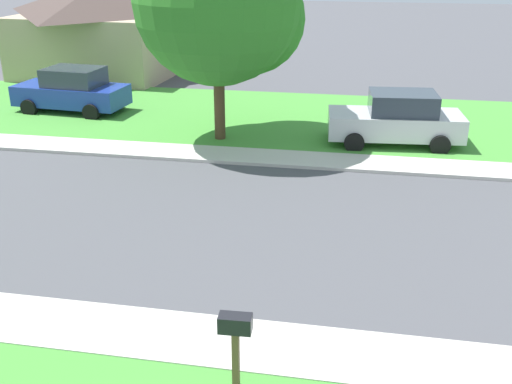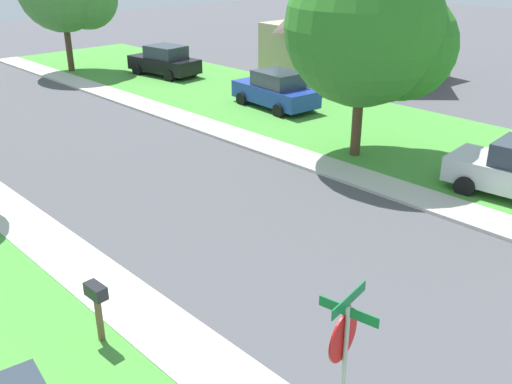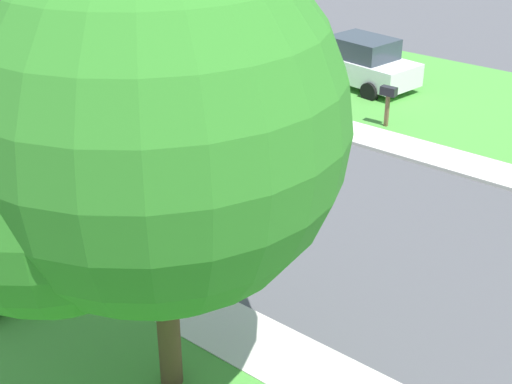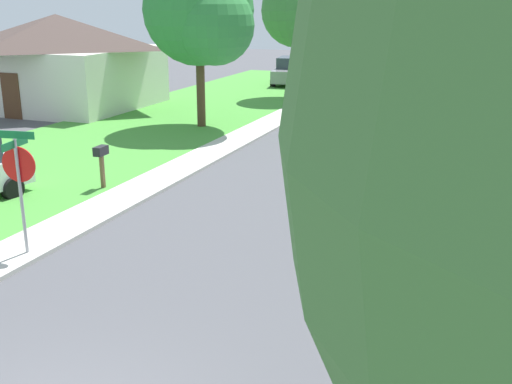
{
  "view_description": "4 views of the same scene",
  "coord_description": "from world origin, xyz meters",
  "px_view_note": "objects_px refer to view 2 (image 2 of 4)",
  "views": [
    {
      "loc": [
        -12.82,
        7.98,
        6.19
      ],
      "look_at": [
        -1.35,
        10.08,
        1.4
      ],
      "focal_mm": 42.61,
      "sensor_mm": 36.0,
      "label": 1
    },
    {
      "loc": [
        -9.84,
        0.95,
        7.14
      ],
      "look_at": [
        -0.73,
        10.5,
        1.4
      ],
      "focal_mm": 40.49,
      "sensor_mm": 36.0,
      "label": 2
    },
    {
      "loc": [
        12.34,
        19.47,
        8.02
      ],
      "look_at": [
        2.22,
        11.08,
        1.4
      ],
      "focal_mm": 50.31,
      "sensor_mm": 36.0,
      "label": 3
    },
    {
      "loc": [
        4.86,
        -5.06,
        5.37
      ],
      "look_at": [
        0.15,
        6.85,
        1.4
      ],
      "focal_mm": 44.08,
      "sensor_mm": 36.0,
      "label": 4
    }
  ],
  "objects_px": {
    "car_black_near_corner": "(165,61)",
    "stop_sign_far_corner": "(344,347)",
    "car_blue_across_road": "(276,90)",
    "mailbox": "(97,299)",
    "house_right_setback": "(357,34)",
    "tree_corner_large": "(374,32)"
  },
  "relations": [
    {
      "from": "house_right_setback",
      "to": "car_black_near_corner",
      "type": "bearing_deg",
      "value": 136.55
    },
    {
      "from": "stop_sign_far_corner",
      "to": "house_right_setback",
      "type": "height_order",
      "value": "house_right_setback"
    },
    {
      "from": "car_black_near_corner",
      "to": "tree_corner_large",
      "type": "bearing_deg",
      "value": -99.35
    },
    {
      "from": "stop_sign_far_corner",
      "to": "tree_corner_large",
      "type": "relative_size",
      "value": 0.38
    },
    {
      "from": "car_black_near_corner",
      "to": "mailbox",
      "type": "distance_m",
      "value": 24.12
    },
    {
      "from": "stop_sign_far_corner",
      "to": "mailbox",
      "type": "distance_m",
      "value": 4.98
    },
    {
      "from": "car_black_near_corner",
      "to": "house_right_setback",
      "type": "height_order",
      "value": "house_right_setback"
    },
    {
      "from": "car_blue_across_road",
      "to": "car_black_near_corner",
      "type": "relative_size",
      "value": 0.99
    },
    {
      "from": "car_black_near_corner",
      "to": "mailbox",
      "type": "bearing_deg",
      "value": -128.34
    },
    {
      "from": "tree_corner_large",
      "to": "car_blue_across_road",
      "type": "bearing_deg",
      "value": 71.58
    },
    {
      "from": "car_blue_across_road",
      "to": "house_right_setback",
      "type": "distance_m",
      "value": 8.61
    },
    {
      "from": "car_blue_across_road",
      "to": "house_right_setback",
      "type": "relative_size",
      "value": 0.47
    },
    {
      "from": "car_black_near_corner",
      "to": "tree_corner_large",
      "type": "xyz_separation_m",
      "value": [
        -2.64,
        -16.0,
        3.5
      ]
    },
    {
      "from": "car_black_near_corner",
      "to": "stop_sign_far_corner",
      "type": "bearing_deg",
      "value": -119.98
    },
    {
      "from": "car_blue_across_road",
      "to": "tree_corner_large",
      "type": "distance_m",
      "value": 7.9
    },
    {
      "from": "stop_sign_far_corner",
      "to": "mailbox",
      "type": "height_order",
      "value": "stop_sign_far_corner"
    },
    {
      "from": "stop_sign_far_corner",
      "to": "house_right_setback",
      "type": "distance_m",
      "value": 26.92
    },
    {
      "from": "stop_sign_far_corner",
      "to": "car_black_near_corner",
      "type": "xyz_separation_m",
      "value": [
        13.63,
        23.64,
        -1.01
      ]
    },
    {
      "from": "car_black_near_corner",
      "to": "tree_corner_large",
      "type": "height_order",
      "value": "tree_corner_large"
    },
    {
      "from": "car_blue_across_road",
      "to": "car_black_near_corner",
      "type": "xyz_separation_m",
      "value": [
        0.4,
        9.28,
        0.0
      ]
    },
    {
      "from": "mailbox",
      "to": "car_blue_across_road",
      "type": "bearing_deg",
      "value": 33.49
    },
    {
      "from": "tree_corner_large",
      "to": "mailbox",
      "type": "height_order",
      "value": "tree_corner_large"
    }
  ]
}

